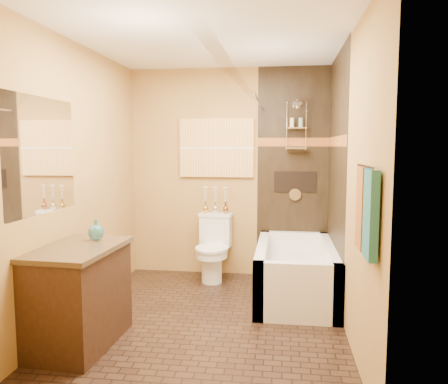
% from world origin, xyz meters
% --- Properties ---
extents(floor, '(3.00, 3.00, 0.00)m').
position_xyz_m(floor, '(0.00, 0.00, 0.00)').
color(floor, black).
rests_on(floor, ground).
extents(wall_left, '(0.02, 3.00, 2.50)m').
position_xyz_m(wall_left, '(-1.20, 0.00, 1.25)').
color(wall_left, '#B19044').
rests_on(wall_left, floor).
extents(wall_right, '(0.02, 3.00, 2.50)m').
position_xyz_m(wall_right, '(1.20, 0.00, 1.25)').
color(wall_right, '#B19044').
rests_on(wall_right, floor).
extents(wall_back, '(2.40, 0.02, 2.50)m').
position_xyz_m(wall_back, '(0.00, 1.50, 1.25)').
color(wall_back, '#B19044').
rests_on(wall_back, floor).
extents(wall_front, '(2.40, 0.02, 2.50)m').
position_xyz_m(wall_front, '(0.00, -1.50, 1.25)').
color(wall_front, '#B19044').
rests_on(wall_front, floor).
extents(ceiling, '(3.00, 3.00, 0.00)m').
position_xyz_m(ceiling, '(0.00, 0.00, 2.50)').
color(ceiling, silver).
rests_on(ceiling, wall_back).
extents(alcove_tile_back, '(0.85, 0.01, 2.50)m').
position_xyz_m(alcove_tile_back, '(0.78, 1.49, 1.25)').
color(alcove_tile_back, black).
rests_on(alcove_tile_back, wall_back).
extents(alcove_tile_right, '(0.01, 1.50, 2.50)m').
position_xyz_m(alcove_tile_right, '(1.19, 0.75, 1.25)').
color(alcove_tile_right, black).
rests_on(alcove_tile_right, wall_right).
extents(mosaic_band_back, '(0.85, 0.01, 0.10)m').
position_xyz_m(mosaic_band_back, '(0.78, 1.48, 1.62)').
color(mosaic_band_back, brown).
rests_on(mosaic_band_back, alcove_tile_back).
extents(mosaic_band_right, '(0.01, 1.50, 0.10)m').
position_xyz_m(mosaic_band_right, '(1.18, 0.75, 1.62)').
color(mosaic_band_right, brown).
rests_on(mosaic_band_right, alcove_tile_right).
extents(alcove_niche, '(0.50, 0.01, 0.25)m').
position_xyz_m(alcove_niche, '(0.80, 1.48, 1.15)').
color(alcove_niche, black).
rests_on(alcove_niche, alcove_tile_back).
extents(shower_fixtures, '(0.24, 0.33, 1.16)m').
position_xyz_m(shower_fixtures, '(0.80, 1.38, 1.67)').
color(shower_fixtures, silver).
rests_on(shower_fixtures, floor).
extents(curtain_rod, '(0.03, 1.55, 0.03)m').
position_xyz_m(curtain_rod, '(0.40, 0.75, 2.02)').
color(curtain_rod, silver).
rests_on(curtain_rod, wall_back).
extents(towel_bar, '(0.02, 0.55, 0.02)m').
position_xyz_m(towel_bar, '(1.15, -1.05, 1.45)').
color(towel_bar, silver).
rests_on(towel_bar, wall_right).
extents(towel_teal, '(0.05, 0.22, 0.52)m').
position_xyz_m(towel_teal, '(1.16, -1.18, 1.18)').
color(towel_teal, '#20686D').
rests_on(towel_teal, towel_bar).
extents(towel_rust, '(0.05, 0.22, 0.52)m').
position_xyz_m(towel_rust, '(1.16, -0.92, 1.18)').
color(towel_rust, '#8A5919').
rests_on(towel_rust, towel_bar).
extents(sunset_painting, '(0.90, 0.04, 0.70)m').
position_xyz_m(sunset_painting, '(-0.15, 1.48, 1.55)').
color(sunset_painting, gold).
rests_on(sunset_painting, wall_back).
extents(vanity_mirror, '(0.01, 1.00, 0.90)m').
position_xyz_m(vanity_mirror, '(-1.19, -0.61, 1.50)').
color(vanity_mirror, white).
rests_on(vanity_mirror, wall_left).
extents(bathtub, '(0.80, 1.50, 0.55)m').
position_xyz_m(bathtub, '(0.80, 0.75, 0.22)').
color(bathtub, white).
rests_on(bathtub, floor).
extents(toilet, '(0.40, 0.59, 0.77)m').
position_xyz_m(toilet, '(-0.15, 1.22, 0.39)').
color(toilet, white).
rests_on(toilet, floor).
extents(vanity, '(0.59, 0.93, 0.80)m').
position_xyz_m(vanity, '(-0.92, -0.61, 0.40)').
color(vanity, black).
rests_on(vanity, floor).
extents(teal_bottle, '(0.15, 0.15, 0.21)m').
position_xyz_m(teal_bottle, '(-0.87, -0.37, 0.88)').
color(teal_bottle, '#29747C').
rests_on(teal_bottle, vanity).
extents(bud_vases, '(0.31, 0.07, 0.31)m').
position_xyz_m(bud_vases, '(-0.15, 1.39, 0.93)').
color(bud_vases, gold).
rests_on(bud_vases, toilet).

